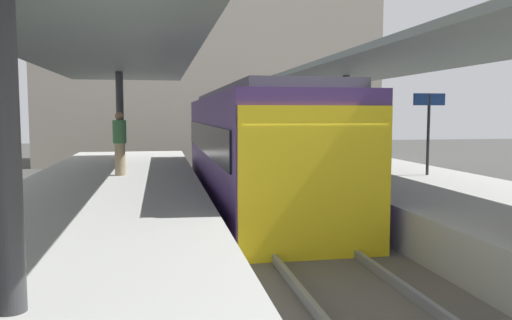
# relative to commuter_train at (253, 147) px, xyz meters

# --- Properties ---
(ground_plane) EXTENTS (80.00, 80.00, 0.00)m
(ground_plane) POSITION_rel_commuter_train_xyz_m (0.00, -4.73, -1.73)
(ground_plane) COLOR #383835
(platform_left) EXTENTS (4.40, 28.00, 1.00)m
(platform_left) POSITION_rel_commuter_train_xyz_m (-3.80, -4.73, -1.23)
(platform_left) COLOR #9E9E99
(platform_left) RESTS_ON ground_plane
(platform_right) EXTENTS (4.40, 28.00, 1.00)m
(platform_right) POSITION_rel_commuter_train_xyz_m (3.80, -4.73, -1.23)
(platform_right) COLOR #9E9E99
(platform_right) RESTS_ON ground_plane
(track_ballast) EXTENTS (3.20, 28.00, 0.20)m
(track_ballast) POSITION_rel_commuter_train_xyz_m (0.00, -4.73, -1.63)
(track_ballast) COLOR #59544C
(track_ballast) RESTS_ON ground_plane
(rail_near_side) EXTENTS (0.08, 28.00, 0.14)m
(rail_near_side) POSITION_rel_commuter_train_xyz_m (-0.72, -4.73, -1.46)
(rail_near_side) COLOR slate
(rail_near_side) RESTS_ON track_ballast
(rail_far_side) EXTENTS (0.08, 28.00, 0.14)m
(rail_far_side) POSITION_rel_commuter_train_xyz_m (0.72, -4.73, -1.46)
(rail_far_side) COLOR slate
(rail_far_side) RESTS_ON track_ballast
(commuter_train) EXTENTS (2.78, 11.92, 3.10)m
(commuter_train) POSITION_rel_commuter_train_xyz_m (0.00, 0.00, 0.00)
(commuter_train) COLOR #472D6B
(commuter_train) RESTS_ON track_ballast
(canopy_left) EXTENTS (4.18, 21.00, 3.16)m
(canopy_left) POSITION_rel_commuter_train_xyz_m (-3.80, -3.33, 2.31)
(canopy_left) COLOR #333335
(canopy_left) RESTS_ON platform_left
(canopy_right) EXTENTS (4.18, 21.00, 3.14)m
(canopy_right) POSITION_rel_commuter_train_xyz_m (3.80, -3.33, 2.29)
(canopy_right) COLOR #333335
(canopy_right) RESTS_ON platform_right
(platform_sign) EXTENTS (0.90, 0.08, 2.21)m
(platform_sign) POSITION_rel_commuter_train_xyz_m (4.60, -1.23, 0.90)
(platform_sign) COLOR #262628
(platform_sign) RESTS_ON platform_right
(passenger_near_bench) EXTENTS (0.36, 0.36, 1.71)m
(passenger_near_bench) POSITION_rel_commuter_train_xyz_m (-3.62, 0.20, 0.16)
(passenger_near_bench) COLOR #998460
(passenger_near_bench) RESTS_ON platform_left
(passenger_mid_platform) EXTENTS (0.36, 0.36, 1.68)m
(passenger_mid_platform) POSITION_rel_commuter_train_xyz_m (3.22, -1.23, 0.14)
(passenger_mid_platform) COLOR #232328
(passenger_mid_platform) RESTS_ON platform_right
(station_building_backdrop) EXTENTS (18.00, 6.00, 11.00)m
(station_building_backdrop) POSITION_rel_commuter_train_xyz_m (0.27, 15.27, 3.77)
(station_building_backdrop) COLOR #A89E8E
(station_building_backdrop) RESTS_ON ground_plane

